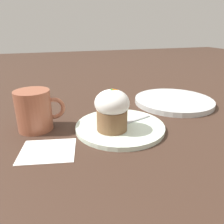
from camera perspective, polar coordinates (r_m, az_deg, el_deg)
The scene contains 7 objects.
ground_plane at distance 0.59m, azimuth 2.09°, elevation -4.38°, with size 4.00×4.00×0.00m, color #3D281E.
dessert_plate at distance 0.59m, azimuth 2.10°, elevation -3.86°, with size 0.24×0.24×0.01m.
carrot_cake at distance 0.54m, azimuth 0.00°, elevation 0.64°, with size 0.09×0.09×0.11m.
spoon at distance 0.59m, azimuth 2.92°, elevation -3.02°, with size 0.14×0.07×0.01m.
coffee_cup at distance 0.61m, azimuth -19.52°, elevation 0.42°, with size 0.13×0.09×0.11m.
side_plate at distance 0.82m, azimuth 15.79°, elevation 2.77°, with size 0.28×0.28×0.02m.
paper_napkin at distance 0.51m, azimuth -16.43°, elevation -9.62°, with size 0.14×0.12×0.00m.
Camera 1 is at (-0.19, -0.50, 0.26)m, focal length 35.00 mm.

